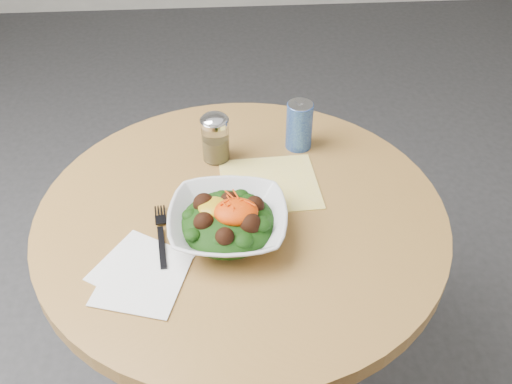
% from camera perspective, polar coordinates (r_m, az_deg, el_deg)
% --- Properties ---
extents(table, '(0.90, 0.90, 0.75)m').
position_cam_1_polar(table, '(1.39, -1.34, -7.85)').
color(table, black).
rests_on(table, ground).
extents(cloth_napkin, '(0.23, 0.21, 0.00)m').
position_cam_1_polar(cloth_napkin, '(1.32, 1.36, 0.81)').
color(cloth_napkin, yellow).
rests_on(cloth_napkin, table).
extents(paper_napkins, '(0.22, 0.24, 0.00)m').
position_cam_1_polar(paper_napkins, '(1.14, -11.45, -8.06)').
color(paper_napkins, white).
rests_on(paper_napkins, table).
extents(salad_bowl, '(0.26, 0.26, 0.09)m').
position_cam_1_polar(salad_bowl, '(1.18, -2.81, -2.93)').
color(salad_bowl, silver).
rests_on(salad_bowl, table).
extents(fork, '(0.04, 0.19, 0.00)m').
position_cam_1_polar(fork, '(1.21, -9.45, -4.10)').
color(fork, black).
rests_on(fork, table).
extents(spice_shaker, '(0.07, 0.07, 0.12)m').
position_cam_1_polar(spice_shaker, '(1.37, -4.08, 5.42)').
color(spice_shaker, silver).
rests_on(spice_shaker, table).
extents(beverage_can, '(0.07, 0.07, 0.13)m').
position_cam_1_polar(beverage_can, '(1.41, 4.35, 6.66)').
color(beverage_can, navy).
rests_on(beverage_can, table).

